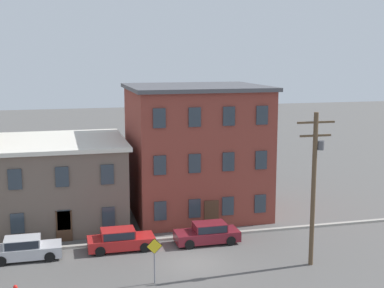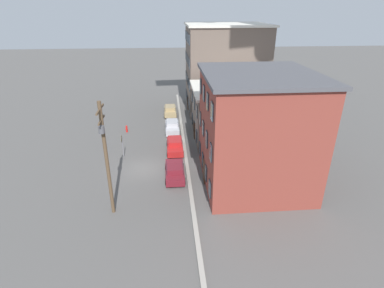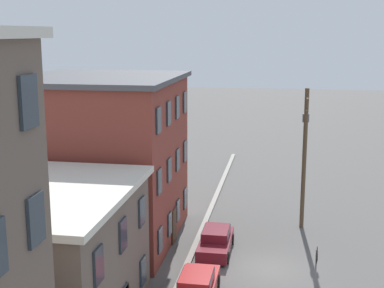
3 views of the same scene
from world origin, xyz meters
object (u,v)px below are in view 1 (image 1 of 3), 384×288
at_px(car_silver, 25,248).
at_px(utility_pole, 314,181).
at_px(car_red, 120,239).
at_px(car_maroon, 208,233).
at_px(caution_sign, 154,253).

xyz_separation_m(car_silver, utility_pole, (17.25, -5.25, 4.57)).
relative_size(car_red, car_maroon, 1.00).
xyz_separation_m(car_silver, caution_sign, (7.33, -5.63, 1.04)).
bearing_deg(caution_sign, utility_pole, 2.18).
xyz_separation_m(car_maroon, caution_sign, (-4.75, -5.61, 1.04)).
xyz_separation_m(car_red, caution_sign, (1.28, -5.80, 1.04)).
distance_m(car_silver, car_maroon, 12.08).
xyz_separation_m(caution_sign, utility_pole, (9.92, 0.38, 3.53)).
relative_size(car_maroon, caution_sign, 1.64).
bearing_deg(car_silver, caution_sign, -37.51).
bearing_deg(utility_pole, car_maroon, 134.64).
distance_m(car_silver, utility_pole, 18.60).
bearing_deg(car_red, car_maroon, -1.77).
bearing_deg(utility_pole, caution_sign, -177.82).
relative_size(car_silver, car_red, 1.00).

